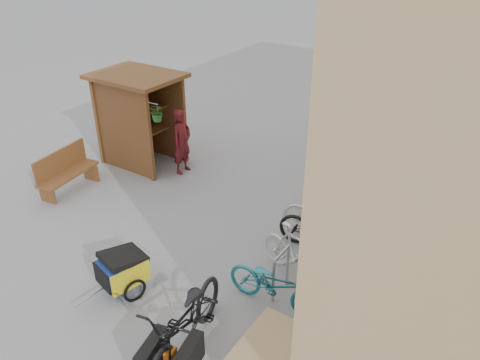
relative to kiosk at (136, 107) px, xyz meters
The scene contains 17 objects.
ground 4.39m from the kiosk, 37.02° to the right, with size 80.00×80.00×0.00m, color gray.
kiosk is the anchor object (origin of this frame).
bike_rack 5.67m from the kiosk, ahead, with size 0.05×5.35×0.86m.
pallet_stack 7.50m from the kiosk, 31.66° to the right, with size 1.00×1.20×0.40m.
bench 2.37m from the kiosk, 100.96° to the right, with size 0.70×1.65×1.01m.
shopping_carts 7.69m from the kiosk, 34.60° to the left, with size 0.53×1.47×0.95m.
child_trailer 5.18m from the kiosk, 49.96° to the right, with size 0.88×1.38×0.79m.
cargo_bike 6.76m from the kiosk, 40.82° to the right, with size 1.23×2.35×1.17m.
person_kiosk 1.49m from the kiosk, ahead, with size 0.61×0.40×1.68m, color maroon.
bike_0 6.41m from the kiosk, 26.29° to the right, with size 0.61×1.76×0.92m, color #207280.
bike_1 6.06m from the kiosk, 19.17° to the right, with size 0.49×1.72×1.03m, color silver.
bike_2 5.90m from the kiosk, ahead, with size 0.66×1.90×1.00m, color black.
bike_3 5.61m from the kiosk, ahead, with size 0.48×1.68×1.01m, color silver.
bike_4 5.81m from the kiosk, ahead, with size 0.64×1.85×0.97m, color maroon.
bike_5 5.61m from the kiosk, ahead, with size 0.45×1.61×0.97m, color maroon.
bike_6 6.10m from the kiosk, 16.09° to the left, with size 0.59×1.70×0.89m, color #207280.
bike_7 6.24m from the kiosk, 20.22° to the left, with size 0.48×1.69×1.02m, color black.
Camera 1 is at (5.10, -5.56, 5.63)m, focal length 35.00 mm.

